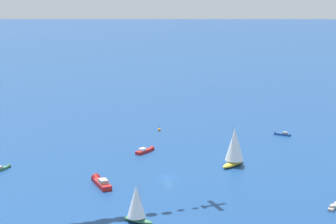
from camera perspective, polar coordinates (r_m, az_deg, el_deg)
ground_plane at (r=167.66m, az=0.00°, el=-6.45°), size 2000.00×2000.00×0.00m
motorboat_near_centre at (r=192.33m, az=-2.23°, el=-3.82°), size 7.72×2.25×2.22m
motorboat_far_port at (r=150.77m, az=16.00°, el=-8.96°), size 5.26×1.79×1.50m
sailboat_inshore at (r=135.65m, az=-3.14°, el=-9.00°), size 4.94×8.06×10.08m
motorboat_trailing at (r=218.31m, az=11.16°, el=-2.13°), size 2.54×6.23×1.76m
motorboat_ahead at (r=161.98m, az=-6.64°, el=-6.91°), size 7.44×10.38×3.02m
sailboat_mid_cluster at (r=177.90m, az=6.57°, el=-3.40°), size 10.43×6.03×13.22m
motorboat_outer_ring_c at (r=181.21m, az=-15.99°, el=-5.35°), size 6.15×2.24×1.75m
marker_buoy at (r=220.93m, az=-0.87°, el=-1.75°), size 1.10×1.10×2.10m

